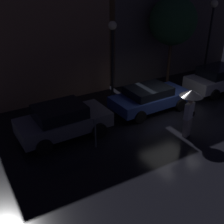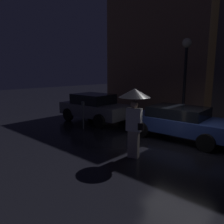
# 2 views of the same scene
# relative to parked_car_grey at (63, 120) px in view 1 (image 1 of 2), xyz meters

# --- Properties ---
(ground_plane) EXTENTS (60.00, 60.00, 0.00)m
(ground_plane) POSITION_rel_parked_car_grey_xyz_m (5.34, -1.25, -0.79)
(ground_plane) COLOR black
(building_facade_left) EXTENTS (7.09, 3.00, 8.81)m
(building_facade_left) POSITION_rel_parked_car_grey_xyz_m (0.97, 5.25, 3.62)
(building_facade_left) COLOR #8C664C
(building_facade_left) RESTS_ON ground
(building_facade_right) EXTENTS (9.69, 3.00, 8.79)m
(building_facade_right) POSITION_rel_parked_car_grey_xyz_m (9.74, 5.25, 3.61)
(building_facade_right) COLOR #564C47
(building_facade_right) RESTS_ON ground
(parked_car_grey) EXTENTS (4.04, 2.04, 1.49)m
(parked_car_grey) POSITION_rel_parked_car_grey_xyz_m (0.00, 0.00, 0.00)
(parked_car_grey) COLOR slate
(parked_car_grey) RESTS_ON ground
(parked_car_blue) EXTENTS (4.25, 2.04, 1.29)m
(parked_car_blue) POSITION_rel_parked_car_grey_xyz_m (4.87, 0.20, -0.09)
(parked_car_blue) COLOR navy
(parked_car_blue) RESTS_ON ground
(parked_car_silver) EXTENTS (4.08, 2.03, 1.50)m
(parked_car_silver) POSITION_rel_parked_car_grey_xyz_m (10.06, 0.26, -0.01)
(parked_car_silver) COLOR #B7B7BF
(parked_car_silver) RESTS_ON ground
(pedestrian_with_umbrella) EXTENTS (0.98, 0.98, 2.20)m
(pedestrian_with_umbrella) POSITION_rel_parked_car_grey_xyz_m (4.67, -2.75, 0.87)
(pedestrian_with_umbrella) COLOR beige
(pedestrian_with_umbrella) RESTS_ON ground
(parking_meter) EXTENTS (0.12, 0.10, 1.32)m
(parking_meter) POSITION_rel_parked_car_grey_xyz_m (0.79, -1.51, 0.03)
(parking_meter) COLOR #4C5154
(parking_meter) RESTS_ON ground
(street_lamp_near) EXTENTS (0.46, 0.46, 4.30)m
(street_lamp_near) POSITION_rel_parked_car_grey_xyz_m (3.94, 2.45, 2.33)
(street_lamp_near) COLOR black
(street_lamp_near) RESTS_ON ground
(street_lamp_far) EXTENTS (0.48, 0.48, 4.94)m
(street_lamp_far) POSITION_rel_parked_car_grey_xyz_m (11.60, 2.72, 2.82)
(street_lamp_far) COLOR black
(street_lamp_far) RESTS_ON ground
(street_tree) EXTENTS (2.78, 2.78, 5.36)m
(street_tree) POSITION_rel_parked_car_grey_xyz_m (8.04, 2.48, 3.16)
(street_tree) COLOR #473323
(street_tree) RESTS_ON ground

